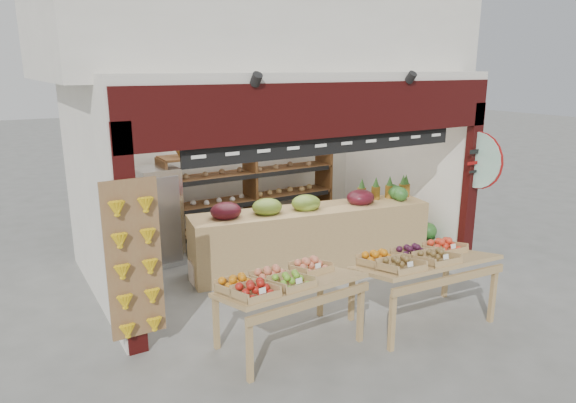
# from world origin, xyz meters

# --- Properties ---
(ground) EXTENTS (60.00, 60.00, 0.00)m
(ground) POSITION_xyz_m (0.00, 0.00, 0.00)
(ground) COLOR slate
(ground) RESTS_ON ground
(shop_structure) EXTENTS (6.36, 5.12, 5.40)m
(shop_structure) POSITION_xyz_m (0.00, 1.61, 3.92)
(shop_structure) COLOR silver
(shop_structure) RESTS_ON ground
(banana_board) EXTENTS (0.60, 0.15, 1.80)m
(banana_board) POSITION_xyz_m (-2.73, -1.17, 1.12)
(banana_board) COLOR olive
(banana_board) RESTS_ON ground
(gift_sign) EXTENTS (0.04, 0.93, 0.92)m
(gift_sign) POSITION_xyz_m (2.75, -1.15, 1.75)
(gift_sign) COLOR #B1DEC8
(gift_sign) RESTS_ON ground
(back_shelving) EXTENTS (3.29, 0.54, 2.01)m
(back_shelving) POSITION_xyz_m (0.10, 1.64, 1.19)
(back_shelving) COLOR brown
(back_shelving) RESTS_ON ground
(refrigerator) EXTENTS (0.68, 0.68, 1.63)m
(refrigerator) POSITION_xyz_m (-1.66, 1.51, 0.81)
(refrigerator) COLOR silver
(refrigerator) RESTS_ON ground
(cardboard_stack) EXTENTS (0.96, 0.69, 0.61)m
(cardboard_stack) POSITION_xyz_m (-1.09, 0.44, 0.22)
(cardboard_stack) COLOR beige
(cardboard_stack) RESTS_ON ground
(mid_counter) EXTENTS (4.01, 1.44, 1.22)m
(mid_counter) POSITION_xyz_m (0.42, 0.11, 0.54)
(mid_counter) COLOR tan
(mid_counter) RESTS_ON ground
(display_table_left) EXTENTS (1.66, 0.97, 1.03)m
(display_table_left) POSITION_xyz_m (-1.28, -1.81, 0.80)
(display_table_left) COLOR tan
(display_table_left) RESTS_ON ground
(display_table_right) EXTENTS (1.78, 1.09, 1.08)m
(display_table_right) POSITION_xyz_m (0.53, -2.17, 0.84)
(display_table_right) COLOR tan
(display_table_right) RESTS_ON ground
(watermelon_pile) EXTENTS (0.72, 0.72, 0.56)m
(watermelon_pile) POSITION_xyz_m (2.46, -0.50, 0.19)
(watermelon_pile) COLOR #1E4F1A
(watermelon_pile) RESTS_ON ground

